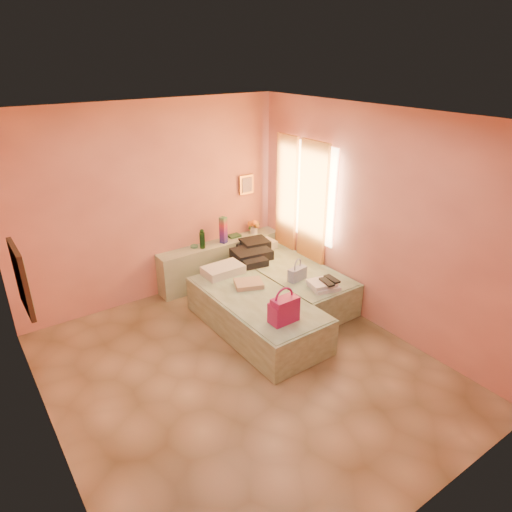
{
  "coord_description": "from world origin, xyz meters",
  "views": [
    {
      "loc": [
        -2.32,
        -3.54,
        3.36
      ],
      "look_at": [
        0.77,
        0.85,
        0.93
      ],
      "focal_mm": 32.0,
      "sensor_mm": 36.0,
      "label": 1
    }
  ],
  "objects_px": {
    "bed_right": "(289,282)",
    "blue_handbag": "(297,274)",
    "bed_left": "(256,314)",
    "green_book": "(234,236)",
    "water_bottle": "(202,239)",
    "magenta_handbag": "(284,309)",
    "towel_stack": "(324,285)",
    "headboard_ledge": "(221,261)",
    "flower_vase": "(254,226)"
  },
  "relations": [
    {
      "from": "bed_left",
      "to": "bed_right",
      "type": "xyz_separation_m",
      "value": [
        0.9,
        0.45,
        0.0
      ]
    },
    {
      "from": "bed_right",
      "to": "water_bottle",
      "type": "distance_m",
      "value": 1.43
    },
    {
      "from": "bed_left",
      "to": "bed_right",
      "type": "distance_m",
      "value": 1.0
    },
    {
      "from": "green_book",
      "to": "bed_right",
      "type": "bearing_deg",
      "value": -78.72
    },
    {
      "from": "magenta_handbag",
      "to": "blue_handbag",
      "type": "relative_size",
      "value": 1.22
    },
    {
      "from": "headboard_ledge",
      "to": "magenta_handbag",
      "type": "distance_m",
      "value": 2.22
    },
    {
      "from": "water_bottle",
      "to": "blue_handbag",
      "type": "bearing_deg",
      "value": -63.77
    },
    {
      "from": "bed_left",
      "to": "flower_vase",
      "type": "relative_size",
      "value": 7.42
    },
    {
      "from": "bed_left",
      "to": "water_bottle",
      "type": "xyz_separation_m",
      "value": [
        0.05,
        1.46,
        0.54
      ]
    },
    {
      "from": "bed_left",
      "to": "green_book",
      "type": "xyz_separation_m",
      "value": [
        0.68,
        1.57,
        0.42
      ]
    },
    {
      "from": "bed_right",
      "to": "headboard_ledge",
      "type": "bearing_deg",
      "value": 116.1
    },
    {
      "from": "bed_left",
      "to": "green_book",
      "type": "height_order",
      "value": "green_book"
    },
    {
      "from": "flower_vase",
      "to": "magenta_handbag",
      "type": "bearing_deg",
      "value": -116.8
    },
    {
      "from": "bed_left",
      "to": "magenta_handbag",
      "type": "xyz_separation_m",
      "value": [
        -0.07,
        -0.65,
        0.41
      ]
    },
    {
      "from": "bed_right",
      "to": "towel_stack",
      "type": "distance_m",
      "value": 0.83
    },
    {
      "from": "bed_left",
      "to": "flower_vase",
      "type": "xyz_separation_m",
      "value": [
        1.02,
        1.51,
        0.53
      ]
    },
    {
      "from": "headboard_ledge",
      "to": "towel_stack",
      "type": "xyz_separation_m",
      "value": [
        0.49,
        -1.82,
        0.23
      ]
    },
    {
      "from": "bed_right",
      "to": "blue_handbag",
      "type": "height_order",
      "value": "blue_handbag"
    },
    {
      "from": "flower_vase",
      "to": "blue_handbag",
      "type": "bearing_deg",
      "value": -101.33
    },
    {
      "from": "headboard_ledge",
      "to": "towel_stack",
      "type": "bearing_deg",
      "value": -75.11
    },
    {
      "from": "green_book",
      "to": "flower_vase",
      "type": "distance_m",
      "value": 0.37
    },
    {
      "from": "water_bottle",
      "to": "blue_handbag",
      "type": "height_order",
      "value": "water_bottle"
    },
    {
      "from": "water_bottle",
      "to": "green_book",
      "type": "xyz_separation_m",
      "value": [
        0.63,
        0.11,
        -0.12
      ]
    },
    {
      "from": "water_bottle",
      "to": "magenta_handbag",
      "type": "xyz_separation_m",
      "value": [
        -0.12,
        -2.11,
        -0.13
      ]
    },
    {
      "from": "flower_vase",
      "to": "towel_stack",
      "type": "relative_size",
      "value": 0.77
    },
    {
      "from": "bed_right",
      "to": "flower_vase",
      "type": "distance_m",
      "value": 1.19
    },
    {
      "from": "water_bottle",
      "to": "magenta_handbag",
      "type": "bearing_deg",
      "value": -93.12
    },
    {
      "from": "headboard_ledge",
      "to": "green_book",
      "type": "relative_size",
      "value": 10.51
    },
    {
      "from": "headboard_ledge",
      "to": "blue_handbag",
      "type": "relative_size",
      "value": 7.44
    },
    {
      "from": "bed_right",
      "to": "flower_vase",
      "type": "relative_size",
      "value": 7.42
    },
    {
      "from": "bed_right",
      "to": "blue_handbag",
      "type": "distance_m",
      "value": 0.54
    },
    {
      "from": "green_book",
      "to": "flower_vase",
      "type": "bearing_deg",
      "value": -9.82
    },
    {
      "from": "bed_right",
      "to": "magenta_handbag",
      "type": "relative_size",
      "value": 5.97
    },
    {
      "from": "magenta_handbag",
      "to": "towel_stack",
      "type": "height_order",
      "value": "magenta_handbag"
    },
    {
      "from": "headboard_ledge",
      "to": "flower_vase",
      "type": "distance_m",
      "value": 0.79
    },
    {
      "from": "water_bottle",
      "to": "green_book",
      "type": "height_order",
      "value": "water_bottle"
    },
    {
      "from": "green_book",
      "to": "water_bottle",
      "type": "bearing_deg",
      "value": -170.14
    },
    {
      "from": "bed_left",
      "to": "bed_right",
      "type": "relative_size",
      "value": 1.0
    },
    {
      "from": "bed_left",
      "to": "headboard_ledge",
      "type": "bearing_deg",
      "value": 75.47
    },
    {
      "from": "headboard_ledge",
      "to": "towel_stack",
      "type": "relative_size",
      "value": 5.86
    },
    {
      "from": "headboard_ledge",
      "to": "bed_right",
      "type": "distance_m",
      "value": 1.18
    },
    {
      "from": "magenta_handbag",
      "to": "towel_stack",
      "type": "bearing_deg",
      "value": 18.31
    },
    {
      "from": "flower_vase",
      "to": "bed_right",
      "type": "bearing_deg",
      "value": -96.46
    },
    {
      "from": "blue_handbag",
      "to": "flower_vase",
      "type": "bearing_deg",
      "value": 69.04
    },
    {
      "from": "towel_stack",
      "to": "headboard_ledge",
      "type": "bearing_deg",
      "value": 104.89
    },
    {
      "from": "water_bottle",
      "to": "blue_handbag",
      "type": "distance_m",
      "value": 1.57
    },
    {
      "from": "bed_right",
      "to": "flower_vase",
      "type": "height_order",
      "value": "flower_vase"
    },
    {
      "from": "towel_stack",
      "to": "magenta_handbag",
      "type": "bearing_deg",
      "value": -160.93
    },
    {
      "from": "bed_right",
      "to": "magenta_handbag",
      "type": "height_order",
      "value": "magenta_handbag"
    },
    {
      "from": "bed_left",
      "to": "green_book",
      "type": "bearing_deg",
      "value": 66.21
    }
  ]
}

